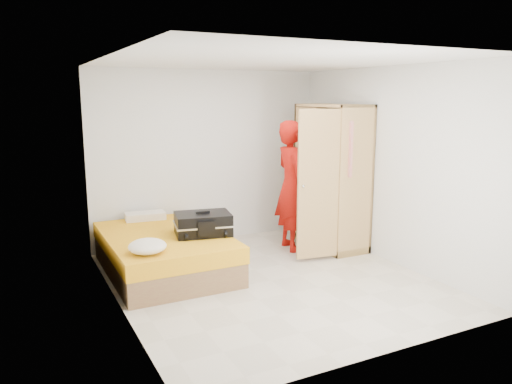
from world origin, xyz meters
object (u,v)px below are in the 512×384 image
bed (165,253)px  suitcase (203,224)px  wardrobe (330,181)px  person (292,186)px  round_cushion (147,246)px

bed → suitcase: 0.63m
wardrobe → suitcase: size_ratio=2.68×
wardrobe → person: (-0.55, 0.17, -0.06)m
person → round_cushion: 2.51m
bed → person: bearing=3.9°
person → bed: bearing=100.5°
suitcase → round_cushion: 0.94m
bed → suitcase: size_ratio=2.58×
wardrobe → round_cushion: (-2.90, -0.66, -0.42)m
person → suitcase: bearing=110.7°
person → suitcase: (-1.52, -0.38, -0.30)m
person → suitcase: 1.59m
wardrobe → suitcase: (-2.07, -0.21, -0.36)m
bed → wardrobe: bearing=-0.9°
wardrobe → suitcase: bearing=-174.2°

